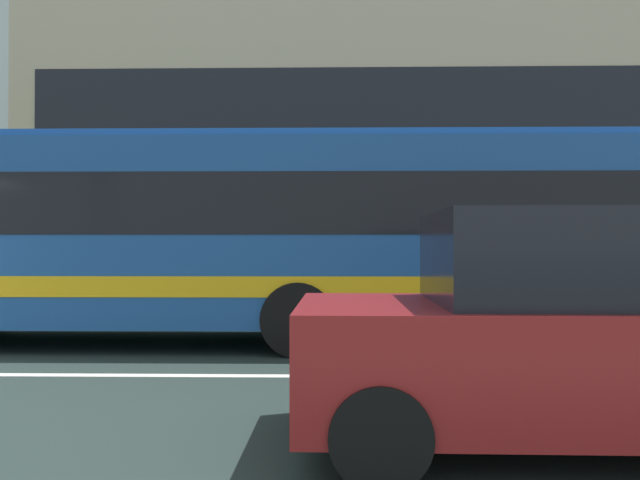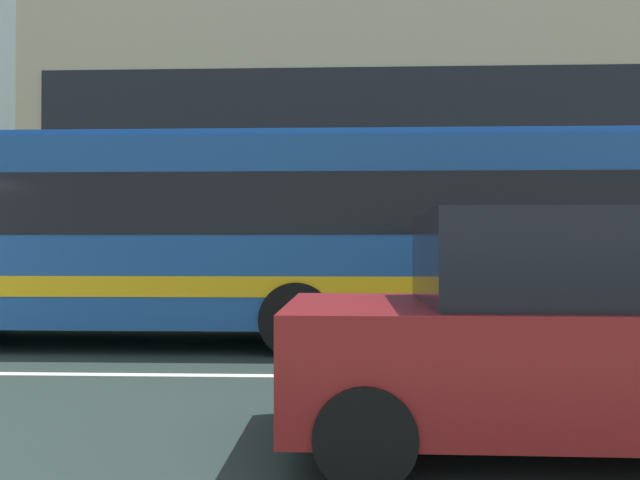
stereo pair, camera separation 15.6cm
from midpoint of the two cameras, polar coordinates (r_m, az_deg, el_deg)
name	(u,v)px [view 2 (the right image)]	position (r m, az deg, el deg)	size (l,w,h in m)	color
apartment_block_right	(352,159)	(22.77, 3.21, 7.54)	(19.04, 11.70, 9.41)	#C5B596
transit_bus	(253,231)	(9.42, -5.81, 0.81)	(12.10, 2.65, 3.10)	#1C4D94
sedan_oncoming	(593,336)	(4.96, 24.98, -8.14)	(4.58, 1.90, 1.73)	maroon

